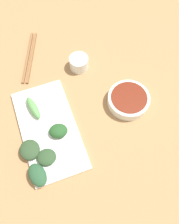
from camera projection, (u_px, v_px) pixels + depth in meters
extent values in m
cube|color=#A47C50|center=(83.00, 114.00, 0.81)|extent=(2.10, 2.10, 0.02)
cylinder|color=white|center=(128.00, 100.00, 0.80)|extent=(0.14, 0.14, 0.04)
cylinder|color=maroon|center=(129.00, 99.00, 0.80)|extent=(0.12, 0.12, 0.02)
cube|color=white|center=(49.00, 129.00, 0.77)|extent=(0.17, 0.33, 0.01)
ellipsoid|color=#255427|center=(58.00, 131.00, 0.75)|extent=(0.07, 0.06, 0.03)
ellipsoid|color=#2E492B|center=(30.00, 150.00, 0.73)|extent=(0.07, 0.07, 0.02)
ellipsoid|color=#5DA055|center=(33.00, 108.00, 0.78)|extent=(0.04, 0.09, 0.03)
ellipsoid|color=#285233|center=(38.00, 175.00, 0.69)|extent=(0.06, 0.08, 0.03)
ellipsoid|color=#2C4A2A|center=(47.00, 157.00, 0.72)|extent=(0.07, 0.06, 0.02)
cube|color=brown|center=(32.00, 57.00, 0.90)|extent=(0.09, 0.22, 0.01)
cube|color=brown|center=(28.00, 57.00, 0.90)|extent=(0.09, 0.22, 0.01)
cylinder|color=white|center=(79.00, 63.00, 0.86)|extent=(0.07, 0.07, 0.05)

